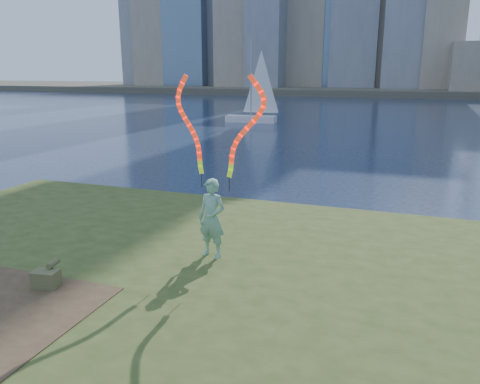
% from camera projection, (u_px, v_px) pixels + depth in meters
% --- Properties ---
extents(ground, '(320.00, 320.00, 0.00)m').
position_uv_depth(ground, '(195.00, 293.00, 9.98)').
color(ground, '#17233A').
rests_on(ground, ground).
extents(grassy_knoll, '(20.00, 18.00, 0.80)m').
position_uv_depth(grassy_knoll, '(137.00, 335.00, 7.80)').
color(grassy_knoll, '#384719').
rests_on(grassy_knoll, ground).
extents(far_shore, '(320.00, 40.00, 1.20)m').
position_uv_depth(far_shore, '(389.00, 90.00, 96.46)').
color(far_shore, '#4B4637').
rests_on(far_shore, ground).
extents(woman_with_ribbons, '(2.04, 0.55, 4.05)m').
position_uv_depth(woman_with_ribbons, '(213.00, 192.00, 9.56)').
color(woman_with_ribbons, '#126A3C').
rests_on(woman_with_ribbons, grassy_knoll).
extents(canvas_bag, '(0.50, 0.56, 0.43)m').
position_uv_depth(canvas_bag, '(47.00, 278.00, 8.44)').
color(canvas_bag, '#4C512A').
rests_on(canvas_bag, grassy_knoll).
extents(sailboat, '(4.82, 1.80, 7.25)m').
position_uv_depth(sailboat, '(254.00, 108.00, 42.12)').
color(sailboat, silver).
rests_on(sailboat, ground).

